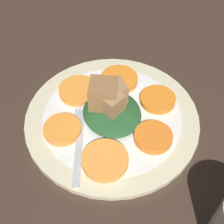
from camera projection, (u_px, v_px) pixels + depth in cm
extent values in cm
cube|color=#38281E|center=(112.00, 123.00, 56.19)|extent=(120.00, 120.00, 2.00)
cylinder|color=beige|center=(112.00, 118.00, 55.04)|extent=(30.47, 30.47, 1.00)
cylinder|color=white|center=(112.00, 118.00, 55.00)|extent=(24.37, 24.37, 1.00)
cylinder|color=orange|center=(63.00, 130.00, 51.96)|extent=(6.38, 6.38, 1.09)
cylinder|color=#F9963A|center=(105.00, 160.00, 48.23)|extent=(7.39, 7.39, 1.09)
cylinder|color=orange|center=(153.00, 137.00, 51.01)|extent=(6.36, 6.36, 1.09)
cylinder|color=orange|center=(157.00, 98.00, 56.51)|extent=(6.41, 6.41, 1.09)
cylinder|color=orange|center=(119.00, 79.00, 59.61)|extent=(7.14, 7.14, 1.09)
cylinder|color=orange|center=(78.00, 90.00, 57.75)|extent=(7.26, 7.26, 1.09)
ellipsoid|color=#235128|center=(112.00, 113.00, 53.94)|extent=(11.09, 9.98, 1.67)
cube|color=#9E754C|center=(111.00, 103.00, 51.97)|extent=(4.52, 4.52, 3.42)
cube|color=olive|center=(103.00, 94.00, 52.47)|extent=(6.16, 6.16, 4.58)
cube|color=#9E754C|center=(114.00, 92.00, 53.30)|extent=(3.84, 3.84, 3.76)
cube|color=#B2B2B7|center=(79.00, 149.00, 49.90)|extent=(12.59, 5.88, 0.40)
cube|color=#B2B2B7|center=(81.00, 114.00, 54.60)|extent=(2.33, 2.73, 0.40)
cube|color=#B2B2B7|center=(77.00, 99.00, 56.76)|extent=(4.91, 2.20, 0.40)
cube|color=#B2B2B7|center=(80.00, 99.00, 56.76)|extent=(4.91, 2.20, 0.40)
cube|color=#B2B2B7|center=(84.00, 99.00, 56.76)|extent=(4.91, 2.20, 0.40)
cube|color=#B2B2B7|center=(88.00, 99.00, 56.76)|extent=(4.91, 2.20, 0.40)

